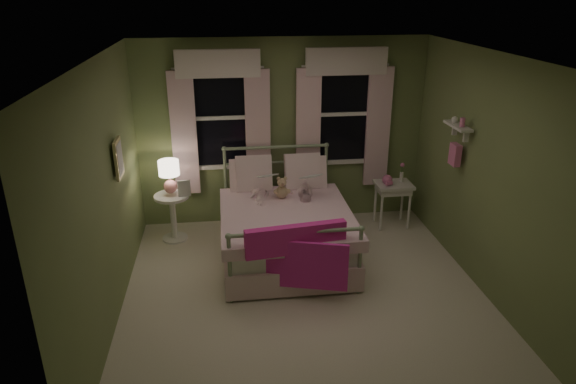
{
  "coord_description": "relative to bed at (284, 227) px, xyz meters",
  "views": [
    {
      "loc": [
        -0.82,
        -4.81,
        3.23
      ],
      "look_at": [
        -0.11,
        0.64,
        1.0
      ],
      "focal_mm": 32.0,
      "sensor_mm": 36.0,
      "label": 1
    }
  ],
  "objects": [
    {
      "name": "bed",
      "position": [
        0.0,
        0.0,
        0.0
      ],
      "size": [
        1.58,
        2.04,
        1.18
      ],
      "color": "white",
      "rests_on": "ground"
    },
    {
      "name": "bud_vase",
      "position": [
        1.74,
        0.69,
        0.41
      ],
      "size": [
        0.06,
        0.06,
        0.28
      ],
      "color": "white",
      "rests_on": "nightstand_right"
    },
    {
      "name": "book_nightstand",
      "position": [
        -1.33,
        0.52,
        0.27
      ],
      "size": [
        0.18,
        0.24,
        0.02
      ],
      "primitive_type": "imported",
      "rotation": [
        0.0,
        0.0,
        0.07
      ],
      "color": "beige",
      "rests_on": "nightstand_left"
    },
    {
      "name": "nightstand_left",
      "position": [
        -1.43,
        0.6,
        0.03
      ],
      "size": [
        0.46,
        0.46,
        0.65
      ],
      "color": "white",
      "rests_on": "ground"
    },
    {
      "name": "pink_toy",
      "position": [
        1.52,
        0.63,
        0.32
      ],
      "size": [
        0.14,
        0.2,
        0.14
      ],
      "color": "pink",
      "rests_on": "nightstand_right"
    },
    {
      "name": "framed_picture",
      "position": [
        -1.83,
        -0.39,
        1.12
      ],
      "size": [
        0.03,
        0.32,
        0.42
      ],
      "color": "beige",
      "rests_on": "room_shell"
    },
    {
      "name": "book_left",
      "position": [
        -0.28,
        0.17,
        0.58
      ],
      "size": [
        0.22,
        0.17,
        0.26
      ],
      "primitive_type": "imported",
      "rotation": [
        1.22,
        0.0,
        0.31
      ],
      "color": "beige",
      "rests_on": "child_left"
    },
    {
      "name": "nightstand_right",
      "position": [
        1.62,
        0.64,
        0.17
      ],
      "size": [
        0.5,
        0.4,
        0.64
      ],
      "color": "white",
      "rests_on": "ground"
    },
    {
      "name": "pink_throw",
      "position": [
        -0.0,
        -1.03,
        0.23
      ],
      "size": [
        1.1,
        0.36,
        0.71
      ],
      "color": "#E52C9C",
      "rests_on": "bed"
    },
    {
      "name": "child_right",
      "position": [
        0.28,
        0.42,
        0.53
      ],
      "size": [
        0.34,
        0.27,
        0.69
      ],
      "primitive_type": "imported",
      "rotation": [
        0.0,
        0.0,
        3.12
      ],
      "color": "#F7D1DD",
      "rests_on": "bed"
    },
    {
      "name": "room_shell",
      "position": [
        0.11,
        -0.99,
        0.92
      ],
      "size": [
        4.2,
        4.2,
        4.2
      ],
      "color": "white",
      "rests_on": "ground"
    },
    {
      "name": "child_left",
      "position": [
        -0.28,
        0.42,
        0.57
      ],
      "size": [
        0.28,
        0.18,
        0.77
      ],
      "primitive_type": "imported",
      "rotation": [
        0.0,
        0.0,
        3.14
      ],
      "color": "#F7D1DD",
      "rests_on": "bed"
    },
    {
      "name": "window_left",
      "position": [
        -0.74,
        1.04,
        1.24
      ],
      "size": [
        1.34,
        0.13,
        1.96
      ],
      "color": "black",
      "rests_on": "room_shell"
    },
    {
      "name": "wall_shelf",
      "position": [
        2.01,
        -0.28,
        1.14
      ],
      "size": [
        0.15,
        0.5,
        0.6
      ],
      "color": "white",
      "rests_on": "room_shell"
    },
    {
      "name": "table_lamp",
      "position": [
        -1.43,
        0.6,
        0.57
      ],
      "size": [
        0.27,
        0.27,
        0.45
      ],
      "color": "pink",
      "rests_on": "nightstand_left"
    },
    {
      "name": "teddy_bear",
      "position": [
        -0.0,
        0.26,
        0.41
      ],
      "size": [
        0.22,
        0.17,
        0.3
      ],
      "color": "tan",
      "rests_on": "bed"
    },
    {
      "name": "window_right",
      "position": [
        0.96,
        1.04,
        1.24
      ],
      "size": [
        1.34,
        0.13,
        1.96
      ],
      "color": "black",
      "rests_on": "room_shell"
    },
    {
      "name": "book_right",
      "position": [
        0.28,
        0.17,
        0.54
      ],
      "size": [
        0.23,
        0.19,
        0.26
      ],
      "primitive_type": "imported",
      "rotation": [
        1.22,
        0.0,
        0.5
      ],
      "color": "beige",
      "rests_on": "child_right"
    }
  ]
}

